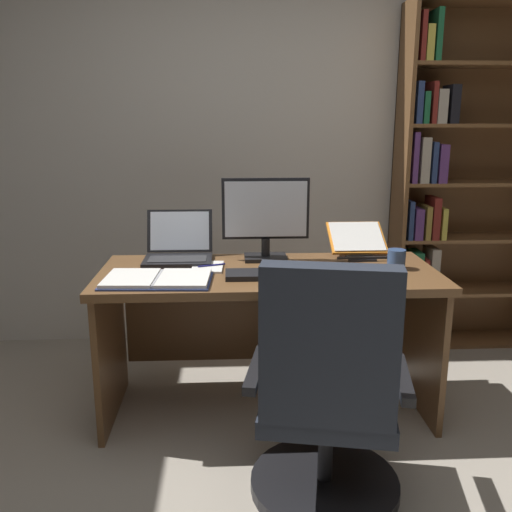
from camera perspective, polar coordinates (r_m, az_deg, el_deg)
The scene contains 13 objects.
wall_back at distance 3.67m, azimuth 2.88°, elevation 11.49°, with size 5.63×0.12×2.61m, color beige.
desk at distance 2.83m, azimuth 1.17°, elevation -5.09°, with size 1.64×0.69×0.75m.
bookshelf at distance 3.75m, azimuth 20.00°, elevation 6.87°, with size 0.98×0.29×2.14m.
office_chair at distance 2.16m, azimuth 7.34°, elevation -15.08°, with size 0.67×0.60×0.99m.
monitor at distance 2.86m, azimuth 1.00°, elevation 3.80°, with size 0.45×0.16×0.43m.
laptop at distance 2.91m, azimuth -7.99°, elevation 0.61°, with size 0.35×0.33×0.24m.
keyboard at distance 2.58m, azimuth 1.50°, elevation -1.90°, with size 0.42×0.15×0.02m, color black.
computer_mouse at distance 2.62m, azimuth 8.07°, elevation -1.62°, with size 0.06×0.10×0.04m, color black.
reading_stand_with_book at distance 3.03m, azimuth 10.41°, elevation 1.61°, with size 0.30×0.29×0.16m.
open_binder at distance 2.54m, azimuth -10.14°, elevation -2.36°, with size 0.50×0.33×0.02m.
notepad at distance 2.74m, azimuth -5.02°, elevation -1.14°, with size 0.15×0.21×0.01m, color silver.
pen at distance 2.74m, azimuth -4.61°, elevation -0.95°, with size 0.01×0.01×0.14m, color navy.
coffee_mug at distance 2.80m, azimuth 14.28°, elevation -0.31°, with size 0.09×0.09×0.10m, color #334C7A.
Camera 1 is at (-0.37, -1.58, 1.46)m, focal length 38.76 mm.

